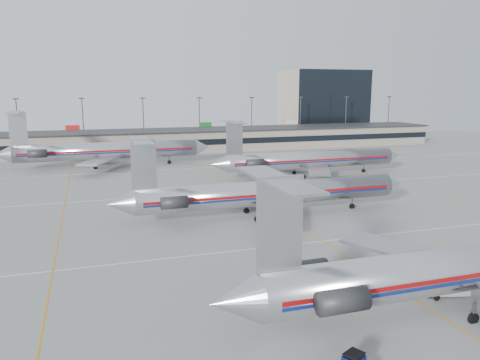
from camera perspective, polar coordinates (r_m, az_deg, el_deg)
name	(u,v)px	position (r m, az deg, el deg)	size (l,w,h in m)	color
ground	(371,272)	(48.88, 15.68, -10.73)	(260.00, 260.00, 0.00)	gray
apron_markings	(323,241)	(56.91, 10.08, -7.35)	(160.00, 0.15, 0.02)	silver
terminal	(181,140)	(138.68, -7.23, 4.86)	(162.00, 17.00, 6.25)	gray
light_mast_row	(172,119)	(151.98, -8.29, 7.41)	(163.60, 0.40, 15.28)	#38383D
distant_building	(323,103)	(187.44, 10.04, 9.21)	(30.00, 20.00, 25.00)	tan
jet_foreground	(474,266)	(43.42, 26.62, -9.35)	(46.31, 27.27, 12.12)	silver
jet_second_row	(265,193)	(66.10, 3.01, -1.58)	(44.50, 26.21, 11.65)	silver
jet_third_row	(308,160)	(98.16, 8.26, 2.49)	(43.28, 26.62, 11.83)	silver
jet_back_row	(104,151)	(112.91, -16.22, 3.47)	(48.25, 29.68, 13.19)	silver
belt_loader	(446,289)	(45.62, 23.83, -12.02)	(4.65, 2.35, 2.38)	#9B9B9B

